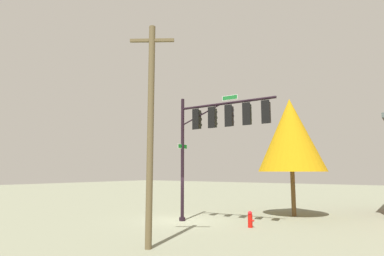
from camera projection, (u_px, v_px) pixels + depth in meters
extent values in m
plane|color=gray|center=(182.00, 221.00, 18.27)|extent=(120.00, 120.00, 0.00)
cylinder|color=black|center=(182.00, 158.00, 18.77)|extent=(0.20, 0.20, 7.28)
cylinder|color=black|center=(182.00, 219.00, 18.29)|extent=(0.36, 0.36, 0.20)
cylinder|color=black|center=(225.00, 103.00, 17.63)|extent=(5.83, 0.41, 0.14)
cylinder|color=black|center=(201.00, 115.00, 18.41)|extent=(2.65, 0.20, 1.07)
cube|color=black|center=(197.00, 120.00, 18.51)|extent=(0.33, 0.36, 1.10)
cube|color=black|center=(195.00, 119.00, 18.35)|extent=(0.44, 0.05, 1.22)
sphere|color=maroon|center=(199.00, 114.00, 18.72)|extent=(0.22, 0.22, 0.22)
cylinder|color=black|center=(200.00, 114.00, 18.78)|extent=(0.23, 0.14, 0.23)
sphere|color=#FFFC14|center=(199.00, 120.00, 18.68)|extent=(0.22, 0.22, 0.22)
cylinder|color=black|center=(200.00, 119.00, 18.73)|extent=(0.23, 0.14, 0.23)
sphere|color=#0B621E|center=(199.00, 126.00, 18.63)|extent=(0.22, 0.22, 0.22)
cylinder|color=black|center=(200.00, 125.00, 18.69)|extent=(0.23, 0.14, 0.23)
cube|color=black|center=(213.00, 118.00, 17.95)|extent=(0.34, 0.38, 1.10)
cube|color=black|center=(211.00, 117.00, 17.78)|extent=(0.44, 0.06, 1.22)
sphere|color=maroon|center=(215.00, 113.00, 18.16)|extent=(0.22, 0.22, 0.22)
cylinder|color=black|center=(215.00, 112.00, 18.22)|extent=(0.24, 0.15, 0.23)
sphere|color=#FFFC14|center=(215.00, 118.00, 18.12)|extent=(0.22, 0.22, 0.22)
cylinder|color=black|center=(215.00, 118.00, 18.17)|extent=(0.24, 0.15, 0.23)
sphere|color=#0B621E|center=(215.00, 124.00, 18.07)|extent=(0.22, 0.22, 0.22)
cylinder|color=black|center=(215.00, 123.00, 18.13)|extent=(0.24, 0.15, 0.23)
cube|color=black|center=(230.00, 116.00, 17.38)|extent=(0.34, 0.38, 1.10)
cube|color=black|center=(228.00, 116.00, 17.21)|extent=(0.44, 0.07, 1.22)
sphere|color=maroon|center=(231.00, 111.00, 17.60)|extent=(0.22, 0.22, 0.22)
cylinder|color=black|center=(232.00, 110.00, 17.65)|extent=(0.24, 0.15, 0.23)
sphere|color=#FFFC14|center=(231.00, 117.00, 17.55)|extent=(0.22, 0.22, 0.22)
cylinder|color=black|center=(232.00, 116.00, 17.61)|extent=(0.24, 0.15, 0.23)
sphere|color=#0B621E|center=(231.00, 123.00, 17.50)|extent=(0.22, 0.22, 0.22)
cylinder|color=black|center=(232.00, 122.00, 17.56)|extent=(0.24, 0.15, 0.23)
cube|color=black|center=(248.00, 114.00, 16.81)|extent=(0.35, 0.38, 1.10)
cube|color=black|center=(246.00, 114.00, 16.65)|extent=(0.44, 0.07, 1.22)
sphere|color=maroon|center=(249.00, 109.00, 17.03)|extent=(0.22, 0.22, 0.22)
cylinder|color=black|center=(249.00, 108.00, 17.09)|extent=(0.24, 0.16, 0.23)
sphere|color=#FFFC14|center=(249.00, 115.00, 16.98)|extent=(0.22, 0.22, 0.22)
cylinder|color=black|center=(249.00, 114.00, 17.04)|extent=(0.24, 0.16, 0.23)
sphere|color=#0B621E|center=(249.00, 121.00, 16.94)|extent=(0.22, 0.22, 0.22)
cylinder|color=black|center=(249.00, 120.00, 17.00)|extent=(0.24, 0.16, 0.23)
cube|color=black|center=(267.00, 112.00, 16.25)|extent=(0.34, 0.38, 1.10)
cube|color=black|center=(265.00, 112.00, 16.08)|extent=(0.44, 0.07, 1.22)
sphere|color=maroon|center=(268.00, 107.00, 16.46)|extent=(0.22, 0.22, 0.22)
cylinder|color=black|center=(268.00, 106.00, 16.52)|extent=(0.24, 0.15, 0.23)
sphere|color=#FFFC14|center=(268.00, 113.00, 16.42)|extent=(0.22, 0.22, 0.22)
cylinder|color=black|center=(268.00, 112.00, 16.47)|extent=(0.24, 0.15, 0.23)
sphere|color=#0B621E|center=(268.00, 119.00, 16.37)|extent=(0.22, 0.22, 0.22)
cylinder|color=black|center=(268.00, 119.00, 16.43)|extent=(0.24, 0.15, 0.23)
cube|color=white|center=(230.00, 98.00, 17.51)|extent=(0.94, 0.06, 0.26)
cube|color=#1A682B|center=(230.00, 98.00, 17.51)|extent=(0.90, 0.07, 0.22)
cube|color=white|center=(183.00, 146.00, 18.87)|extent=(0.06, 0.94, 0.26)
cube|color=#0A7925|center=(183.00, 146.00, 18.87)|extent=(0.07, 0.90, 0.22)
cylinder|color=brown|center=(150.00, 132.00, 12.25)|extent=(0.26, 0.26, 8.77)
cube|color=brown|center=(152.00, 40.00, 12.77)|extent=(1.56, 1.10, 0.12)
cylinder|color=red|center=(250.00, 221.00, 16.15)|extent=(0.24, 0.24, 0.65)
sphere|color=red|center=(250.00, 213.00, 16.20)|extent=(0.22, 0.22, 0.22)
cylinder|color=red|center=(253.00, 221.00, 16.06)|extent=(0.12, 0.10, 0.10)
cylinder|color=brown|center=(293.00, 194.00, 20.38)|extent=(0.28, 0.28, 2.85)
cone|color=#AB7C0C|center=(291.00, 135.00, 20.91)|extent=(4.40, 4.40, 4.89)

